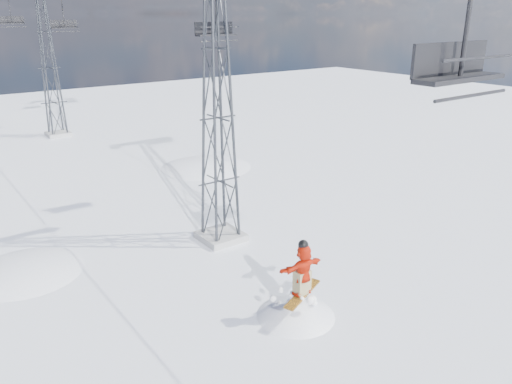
{
  "coord_description": "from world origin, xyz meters",
  "views": [
    {
      "loc": [
        -9.97,
        -9.31,
        9.53
      ],
      "look_at": [
        -0.13,
        4.09,
        3.58
      ],
      "focal_mm": 35.0,
      "sensor_mm": 36.0,
      "label": 1
    }
  ],
  "objects_px": {
    "lift_tower_far": "(49,68)",
    "snowboarder_jump": "(294,356)",
    "lift_tower_near": "(218,118)",
    "lift_chair_near": "(458,65)"
  },
  "relations": [
    {
      "from": "lift_tower_near",
      "to": "snowboarder_jump",
      "type": "distance_m",
      "value": 9.74
    },
    {
      "from": "lift_tower_far",
      "to": "snowboarder_jump",
      "type": "bearing_deg",
      "value": -92.22
    },
    {
      "from": "lift_tower_near",
      "to": "lift_chair_near",
      "type": "height_order",
      "value": "lift_tower_near"
    },
    {
      "from": "lift_tower_far",
      "to": "lift_tower_near",
      "type": "bearing_deg",
      "value": -90.0
    },
    {
      "from": "lift_tower_far",
      "to": "lift_chair_near",
      "type": "distance_m",
      "value": 37.13
    },
    {
      "from": "lift_chair_near",
      "to": "lift_tower_far",
      "type": "bearing_deg",
      "value": 86.59
    },
    {
      "from": "lift_tower_near",
      "to": "lift_tower_far",
      "type": "relative_size",
      "value": 1.0
    },
    {
      "from": "lift_tower_near",
      "to": "snowboarder_jump",
      "type": "relative_size",
      "value": 1.67
    },
    {
      "from": "lift_tower_near",
      "to": "snowboarder_jump",
      "type": "xyz_separation_m",
      "value": [
        -1.23,
        -6.56,
        -7.09
      ]
    },
    {
      "from": "lift_tower_near",
      "to": "lift_tower_far",
      "type": "height_order",
      "value": "same"
    }
  ]
}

